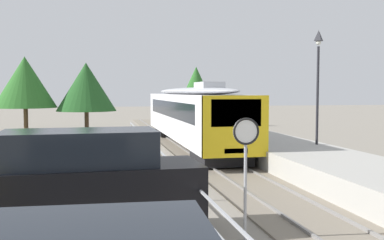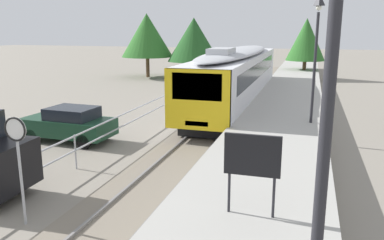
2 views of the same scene
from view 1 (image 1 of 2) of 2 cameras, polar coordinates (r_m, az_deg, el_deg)
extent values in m
plane|color=gray|center=(23.57, -5.83, -4.61)|extent=(160.00, 160.00, 0.00)
cube|color=slate|center=(24.06, 1.31, -4.35)|extent=(3.20, 60.00, 0.06)
cube|color=slate|center=(23.90, -0.38, -4.23)|extent=(0.08, 60.00, 0.08)
cube|color=slate|center=(24.22, 2.97, -4.13)|extent=(0.08, 60.00, 0.08)
cube|color=silver|center=(26.85, -0.18, 0.63)|extent=(2.80, 18.28, 2.55)
cube|color=yellow|center=(18.11, 5.65, -0.84)|extent=(2.80, 0.24, 2.55)
cube|color=black|center=(18.00, 5.74, 0.93)|extent=(2.13, 0.08, 1.12)
cube|color=black|center=(26.83, -0.18, 1.51)|extent=(2.82, 15.35, 0.92)
ellipsoid|color=#B2B5BA|center=(26.81, -0.18, 3.74)|extent=(2.69, 17.55, 0.44)
cube|color=#B2B5BA|center=(22.36, 2.21, 4.48)|extent=(1.10, 2.20, 0.36)
cube|color=#EAE5C6|center=(18.15, 5.70, -3.99)|extent=(1.00, 0.10, 0.20)
cube|color=black|center=(20.47, 3.68, -4.67)|extent=(2.24, 3.20, 0.55)
cube|color=black|center=(33.57, -2.52, -1.42)|extent=(2.24, 3.20, 0.55)
cube|color=#A8A59E|center=(24.95, 8.61, -3.13)|extent=(3.90, 60.00, 0.90)
cylinder|color=#232328|center=(21.48, 15.96, 3.04)|extent=(0.12, 0.12, 4.60)
pyramid|color=#232328|center=(21.64, 16.09, 10.47)|extent=(0.34, 0.34, 0.50)
sphere|color=silver|center=(21.60, 16.07, 9.63)|extent=(0.24, 0.24, 0.24)
cylinder|color=#9EA0A5|center=(10.09, 6.91, -9.41)|extent=(0.07, 0.07, 2.20)
cylinder|color=white|center=(9.85, 7.01, -1.47)|extent=(0.60, 0.03, 0.60)
torus|color=black|center=(9.83, 7.04, -1.48)|extent=(0.61, 0.05, 0.61)
cube|color=#9EA0A5|center=(13.54, -2.62, -5.59)|extent=(0.05, 36.00, 0.05)
cube|color=#9EA0A5|center=(13.64, -2.61, -7.72)|extent=(0.05, 36.00, 0.05)
cylinder|color=#9EA0A5|center=(13.65, -2.61, -7.98)|extent=(0.06, 0.06, 1.25)
cylinder|color=#9EA0A5|center=(22.47, -6.33, -3.41)|extent=(0.06, 0.06, 1.25)
cylinder|color=#9EA0A5|center=(31.39, -7.94, -1.42)|extent=(0.06, 0.06, 1.25)
cube|color=black|center=(10.48, -12.57, -9.34)|extent=(4.96, 2.12, 1.35)
cube|color=black|center=(10.29, -14.33, -3.52)|extent=(3.46, 1.83, 0.80)
cylinder|color=black|center=(11.61, -4.46, -11.41)|extent=(0.73, 0.26, 0.72)
cylinder|color=black|center=(10.00, -2.80, -13.90)|extent=(0.73, 0.26, 0.72)
cylinder|color=black|center=(11.55, -20.84, -11.71)|extent=(0.73, 0.26, 0.72)
cube|color=#143823|center=(16.43, -12.32, -5.91)|extent=(4.08, 1.96, 0.72)
cube|color=black|center=(16.33, -11.47, -3.80)|extent=(2.08, 1.65, 0.50)
cylinder|color=black|center=(15.86, -17.28, -7.66)|extent=(0.63, 0.23, 0.62)
cylinder|color=black|center=(17.38, -16.53, -6.66)|extent=(0.63, 0.23, 0.62)
cylinder|color=black|center=(15.70, -7.61, -7.64)|extent=(0.63, 0.23, 0.62)
cylinder|color=black|center=(17.23, -7.74, -6.63)|extent=(0.63, 0.23, 0.62)
cylinder|color=brown|center=(43.19, 0.54, 0.37)|extent=(0.36, 0.36, 1.81)
cone|color=#286023|center=(43.12, 0.54, 4.25)|extent=(3.75, 3.75, 4.04)
cylinder|color=brown|center=(39.62, -20.72, 0.01)|extent=(0.36, 0.36, 2.06)
cone|color=#286023|center=(39.56, -20.82, 4.61)|extent=(5.18, 5.18, 4.30)
cylinder|color=brown|center=(38.89, -13.49, -0.14)|extent=(0.36, 0.36, 1.75)
cone|color=#1E4C1E|center=(38.81, -13.55, 4.20)|extent=(5.09, 5.09, 4.14)
camera|label=2|loc=(10.13, 68.36, 9.72)|focal=36.71mm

